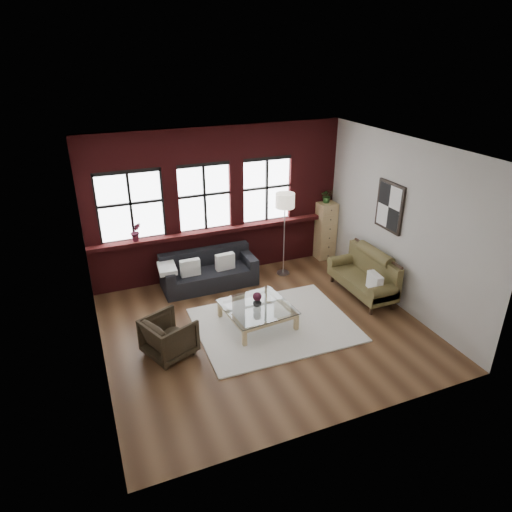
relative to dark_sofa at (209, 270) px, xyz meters
name	(u,v)px	position (x,y,z in m)	size (l,w,h in m)	color
floor	(263,328)	(0.43, -1.90, -0.35)	(5.50, 5.50, 0.00)	#4B2E1B
ceiling	(265,149)	(0.43, -1.90, 2.85)	(5.50, 5.50, 0.00)	white
wall_back	(218,203)	(0.43, 0.60, 1.25)	(5.50, 5.50, 0.00)	#B6B3AA
wall_front	(347,324)	(0.43, -4.40, 1.25)	(5.50, 5.50, 0.00)	#B6B3AA
wall_left	(90,275)	(-2.32, -1.90, 1.25)	(5.00, 5.00, 0.00)	#B6B3AA
wall_right	(400,224)	(3.18, -1.90, 1.25)	(5.00, 5.00, 0.00)	#B6B3AA
brick_backwall	(218,203)	(0.43, 0.54, 1.25)	(5.50, 0.12, 3.20)	#4E1214
sill_ledge	(221,230)	(0.43, 0.45, 0.69)	(5.50, 0.30, 0.08)	#4E1214
window_left	(131,207)	(-1.37, 0.55, 1.40)	(1.38, 0.10, 1.50)	black
window_mid	(204,198)	(0.13, 0.55, 1.40)	(1.38, 0.10, 1.50)	black
window_right	(266,191)	(1.53, 0.55, 1.40)	(1.38, 0.10, 1.50)	black
wall_poster	(390,207)	(3.15, -1.60, 1.50)	(0.05, 0.74, 0.94)	black
shag_rug	(274,324)	(0.64, -1.90, -0.34)	(2.75, 2.16, 0.03)	silver
dark_sofa	(209,270)	(0.00, 0.00, 0.00)	(1.95, 0.79, 0.71)	black
pillow_a	(190,268)	(-0.42, -0.10, 0.19)	(0.40, 0.14, 0.34)	white
pillow_b	(225,262)	(0.33, -0.10, 0.19)	(0.40, 0.14, 0.34)	white
vintage_settee	(362,275)	(2.73, -1.55, 0.09)	(0.74, 1.66, 0.88)	brown
pillow_settee	(375,282)	(2.65, -2.06, 0.20)	(0.14, 0.38, 0.34)	white
armchair	(169,337)	(-1.29, -2.02, -0.02)	(0.72, 0.74, 0.67)	black
coffee_table	(257,315)	(0.37, -1.74, -0.17)	(1.14, 1.14, 0.38)	tan
vase	(257,302)	(0.37, -1.74, 0.10)	(0.16, 0.16, 0.17)	#B2B2B2
flowers	(257,297)	(0.37, -1.74, 0.22)	(0.16, 0.16, 0.16)	#4F1B2C
drawer_chest	(325,230)	(2.95, 0.35, 0.33)	(0.42, 0.42, 1.36)	tan
potted_plant_top	(327,196)	(2.95, 0.35, 1.17)	(0.29, 0.25, 0.32)	#2D5923
floor_lamp	(284,232)	(1.68, -0.09, 0.65)	(0.40, 0.40, 2.00)	#A5A5A8
sill_plant	(136,232)	(-1.34, 0.42, 0.92)	(0.21, 0.17, 0.39)	#4F1B2C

